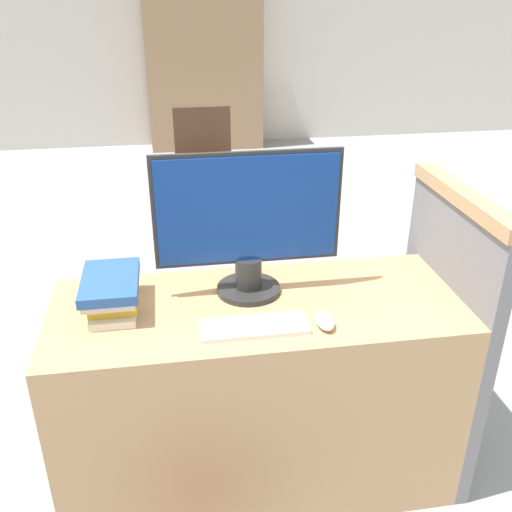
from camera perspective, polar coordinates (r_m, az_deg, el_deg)
The scene contains 9 objects.
wall_back at distance 6.67m, azimuth -7.35°, elevation 22.93°, with size 12.00×0.06×2.80m.
desk at distance 2.14m, azimuth 0.08°, elevation -13.56°, with size 1.38×0.56×0.76m.
carrel_divider at distance 2.27m, azimuth 18.14°, elevation -6.75°, with size 0.07×0.66×1.10m.
monitor at distance 1.88m, azimuth -0.80°, elevation 3.34°, with size 0.62×0.22×0.50m.
keyboard at distance 1.79m, azimuth -0.19°, elevation -7.10°, with size 0.34×0.12×0.02m.
mouse at distance 1.81m, azimuth 6.89°, elevation -6.43°, with size 0.06×0.11×0.04m.
book_stack at distance 1.92m, azimuth -14.20°, elevation -3.49°, with size 0.18×0.28×0.12m.
far_chair at distance 4.47m, azimuth -5.18°, elevation 9.66°, with size 0.44×0.44×0.86m.
bookshelf_far at distance 6.50m, azimuth -5.14°, elevation 17.73°, with size 1.24×0.32×1.62m.
Camera 1 is at (-0.26, -1.34, 1.74)m, focal length 40.00 mm.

